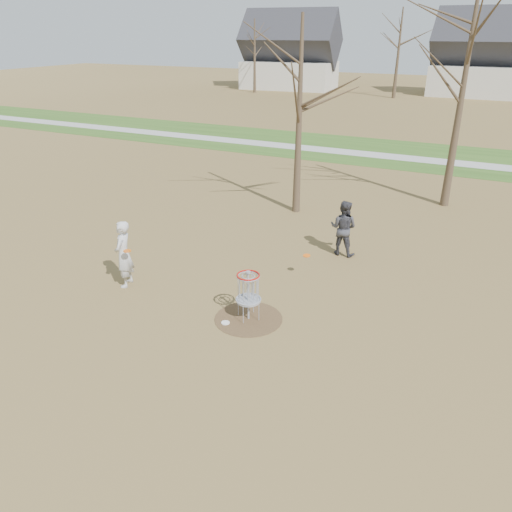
{
  "coord_description": "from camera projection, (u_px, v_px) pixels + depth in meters",
  "views": [
    {
      "loc": [
        5.04,
        -10.06,
        6.96
      ],
      "look_at": [
        -0.5,
        1.5,
        1.1
      ],
      "focal_mm": 35.0,
      "sensor_mm": 36.0,
      "label": 1
    }
  ],
  "objects": [
    {
      "name": "ground",
      "position": [
        249.0,
        319.0,
        13.13
      ],
      "size": [
        160.0,
        160.0,
        0.0
      ],
      "primitive_type": "plane",
      "color": "brown",
      "rests_on": "ground"
    },
    {
      "name": "bare_trees",
      "position": [
        468.0,
        51.0,
        39.56
      ],
      "size": [
        52.62,
        44.98,
        9.0
      ],
      "color": "#382B1E",
      "rests_on": "ground"
    },
    {
      "name": "disc_grounded",
      "position": [
        225.0,
        323.0,
        12.91
      ],
      "size": [
        0.22,
        0.22,
        0.02
      ],
      "primitive_type": "cylinder",
      "color": "white",
      "rests_on": "dirt_circle"
    },
    {
      "name": "player_standing",
      "position": [
        124.0,
        254.0,
        14.44
      ],
      "size": [
        0.67,
        0.84,
        2.01
      ],
      "primitive_type": "imported",
      "rotation": [
        0.0,
        0.0,
        -1.28
      ],
      "color": "silver",
      "rests_on": "ground"
    },
    {
      "name": "dirt_circle",
      "position": [
        249.0,
        319.0,
        13.13
      ],
      "size": [
        1.8,
        1.8,
        0.01
      ],
      "primitive_type": "cylinder",
      "color": "#47331E",
      "rests_on": "ground"
    },
    {
      "name": "footpath",
      "position": [
        398.0,
        157.0,
        29.52
      ],
      "size": [
        160.0,
        1.5,
        0.01
      ],
      "primitive_type": "cube",
      "color": "#9E9E99",
      "rests_on": "green_band"
    },
    {
      "name": "discs_in_play",
      "position": [
        224.0,
        253.0,
        14.5
      ],
      "size": [
        4.5,
        3.19,
        0.55
      ],
      "color": "#FF630D",
      "rests_on": "ground"
    },
    {
      "name": "player_throwing",
      "position": [
        343.0,
        228.0,
        16.52
      ],
      "size": [
        0.95,
        0.76,
        1.88
      ],
      "primitive_type": "imported",
      "rotation": [
        0.0,
        0.0,
        3.09
      ],
      "color": "#38383D",
      "rests_on": "ground"
    },
    {
      "name": "houses_row",
      "position": [
        504.0,
        64.0,
        53.07
      ],
      "size": [
        56.51,
        10.01,
        7.26
      ],
      "color": "silver",
      "rests_on": "ground"
    },
    {
      "name": "green_band",
      "position": [
        402.0,
        154.0,
        30.35
      ],
      "size": [
        160.0,
        8.0,
        0.01
      ],
      "primitive_type": "cube",
      "color": "#2D5119",
      "rests_on": "ground"
    },
    {
      "name": "disc_golf_basket",
      "position": [
        248.0,
        288.0,
        12.75
      ],
      "size": [
        0.64,
        0.64,
        1.35
      ],
      "color": "#9EA3AD",
      "rests_on": "ground"
    }
  ]
}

